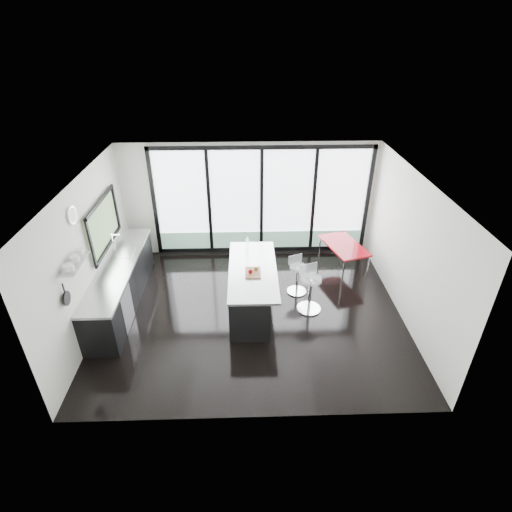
{
  "coord_description": "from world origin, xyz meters",
  "views": [
    {
      "loc": [
        -0.11,
        -6.41,
        5.13
      ],
      "look_at": [
        0.1,
        0.3,
        1.15
      ],
      "focal_mm": 28.0,
      "sensor_mm": 36.0,
      "label": 1
    }
  ],
  "objects_px": {
    "bar_stool_near": "(310,294)",
    "red_table": "(343,257)",
    "island": "(249,288)",
    "bar_stool_far": "(297,279)"
  },
  "relations": [
    {
      "from": "island",
      "to": "bar_stool_near",
      "type": "height_order",
      "value": "island"
    },
    {
      "from": "island",
      "to": "red_table",
      "type": "xyz_separation_m",
      "value": [
        2.21,
        1.35,
        -0.13
      ]
    },
    {
      "from": "bar_stool_near",
      "to": "bar_stool_far",
      "type": "bearing_deg",
      "value": 89.89
    },
    {
      "from": "island",
      "to": "red_table",
      "type": "relative_size",
      "value": 1.78
    },
    {
      "from": "bar_stool_far",
      "to": "red_table",
      "type": "bearing_deg",
      "value": 15.33
    },
    {
      "from": "island",
      "to": "bar_stool_near",
      "type": "bearing_deg",
      "value": -6.61
    },
    {
      "from": "bar_stool_near",
      "to": "red_table",
      "type": "distance_m",
      "value": 1.79
    },
    {
      "from": "bar_stool_far",
      "to": "red_table",
      "type": "distance_m",
      "value": 1.46
    },
    {
      "from": "island",
      "to": "red_table",
      "type": "distance_m",
      "value": 2.6
    },
    {
      "from": "island",
      "to": "bar_stool_near",
      "type": "xyz_separation_m",
      "value": [
        1.22,
        -0.14,
        -0.08
      ]
    }
  ]
}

